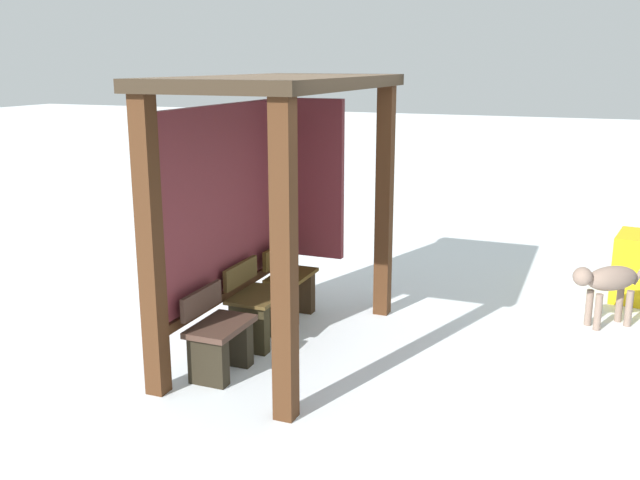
% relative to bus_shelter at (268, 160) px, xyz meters
% --- Properties ---
extents(ground_plane, '(60.00, 60.00, 0.00)m').
position_rel_bus_shelter_xyz_m(ground_plane, '(-0.10, -0.19, -1.72)').
color(ground_plane, white).
extents(bus_shelter, '(2.69, 1.38, 2.45)m').
position_rel_bus_shelter_xyz_m(bus_shelter, '(0.00, 0.00, 0.00)').
color(bus_shelter, '#432613').
rests_on(bus_shelter, ground).
extents(bench_left_inside, '(0.62, 0.38, 0.73)m').
position_rel_bus_shelter_xyz_m(bench_left_inside, '(-0.82, 0.08, -1.42)').
color(bench_left_inside, '#463026').
rests_on(bench_left_inside, ground).
extents(bench_center_inside, '(0.62, 0.42, 0.76)m').
position_rel_bus_shelter_xyz_m(bench_center_inside, '(-0.10, 0.09, -1.41)').
color(bench_center_inside, '#503D1D').
rests_on(bench_center_inside, ground).
extents(bench_right_inside, '(0.62, 0.35, 0.75)m').
position_rel_bus_shelter_xyz_m(bench_right_inside, '(0.63, 0.08, -1.41)').
color(bench_right_inside, '#4D3714').
rests_on(bench_right_inside, ground).
extents(dog, '(0.61, 0.73, 0.66)m').
position_rel_bus_shelter_xyz_m(dog, '(1.57, -2.92, -1.26)').
color(dog, gray).
rests_on(dog, ground).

